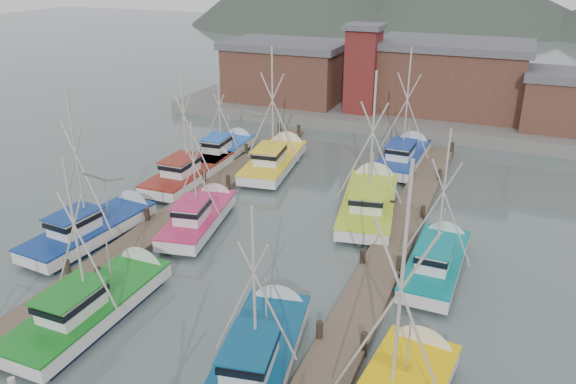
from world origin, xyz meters
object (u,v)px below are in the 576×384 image
at_px(boat_12, 276,159).
at_px(boat_4, 99,302).
at_px(lookout_tower, 363,68).
at_px(boat_8, 201,216).

bearing_deg(boat_12, boat_4, -96.51).
xyz_separation_m(lookout_tower, boat_8, (-2.85, -26.70, -4.87)).
distance_m(boat_8, boat_12, 11.45).
xyz_separation_m(boat_4, boat_12, (-0.27, 21.57, 0.01)).
distance_m(lookout_tower, boat_12, 16.24).
bearing_deg(boat_4, boat_12, 91.19).
bearing_deg(boat_8, lookout_tower, 73.66).
relative_size(boat_8, boat_12, 0.82).
bearing_deg(boat_12, boat_8, -97.86).
distance_m(lookout_tower, boat_8, 27.29).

